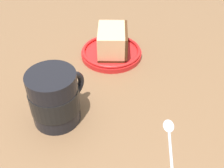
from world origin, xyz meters
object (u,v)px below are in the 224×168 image
Objects in this scene: cake_slice at (113,41)px; teaspoon at (169,132)px; small_plate at (111,52)px; tea_mug at (55,97)px.

cake_slice is 1.02× the size of teaspoon.
cake_slice reaches higher than small_plate.
small_plate is 1.28× the size of cake_slice.
teaspoon is (-0.65, 25.61, -3.68)cm from cake_slice.
small_plate is at bearing -21.91° from cake_slice.
cake_slice is 25.88cm from teaspoon.
teaspoon is (-17.01, 10.57, -4.63)cm from tea_mug.
tea_mug is at bearing -31.86° from teaspoon.
small_plate is 1.32× the size of tea_mug.
teaspoon is at bearing 92.02° from small_plate.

